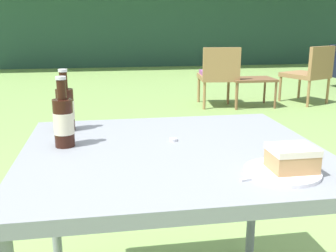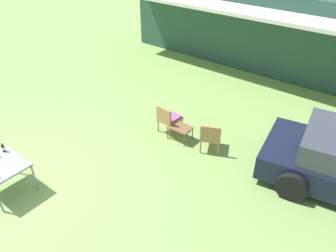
% 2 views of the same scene
% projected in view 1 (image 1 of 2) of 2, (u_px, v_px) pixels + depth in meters
% --- Properties ---
extents(cabin_building, '(11.34, 5.01, 2.78)m').
position_uv_depth(cabin_building, '(164.00, 11.00, 11.45)').
color(cabin_building, '#284C3D').
rests_on(cabin_building, ground_plane).
extents(wicker_chair_cushioned, '(0.52, 0.57, 0.80)m').
position_uv_depth(wicker_chair_cushioned, '(218.00, 73.00, 5.21)').
color(wicker_chair_cushioned, '#9E7547').
rests_on(wicker_chair_cushioned, ground_plane).
extents(wicker_chair_plain, '(0.66, 0.69, 0.80)m').
position_uv_depth(wicker_chair_plain, '(310.00, 71.00, 5.40)').
color(wicker_chair_plain, '#9E7547').
rests_on(wicker_chair_plain, ground_plane).
extents(garden_side_table, '(0.58, 0.41, 0.38)m').
position_uv_depth(garden_side_table, '(252.00, 81.00, 5.23)').
color(garden_side_table, brown).
rests_on(garden_side_table, ground_plane).
extents(patio_table, '(0.97, 0.86, 0.71)m').
position_uv_depth(patio_table, '(173.00, 166.00, 1.30)').
color(patio_table, gray).
rests_on(patio_table, ground_plane).
extents(cake_on_plate, '(0.21, 0.21, 0.08)m').
position_uv_depth(cake_on_plate, '(288.00, 163.00, 1.07)').
color(cake_on_plate, white).
rests_on(cake_on_plate, patio_table).
extents(cola_bottle_near, '(0.07, 0.07, 0.23)m').
position_uv_depth(cola_bottle_near, '(65.00, 108.00, 1.47)').
color(cola_bottle_near, black).
rests_on(cola_bottle_near, patio_table).
extents(cola_bottle_far, '(0.07, 0.07, 0.23)m').
position_uv_depth(cola_bottle_far, '(64.00, 121.00, 1.28)').
color(cola_bottle_far, black).
rests_on(cola_bottle_far, patio_table).
extents(fork, '(0.20, 0.05, 0.01)m').
position_uv_depth(fork, '(273.00, 175.00, 1.05)').
color(fork, silver).
rests_on(fork, patio_table).
extents(loose_bottle_cap, '(0.03, 0.03, 0.01)m').
position_uv_depth(loose_bottle_cap, '(173.00, 140.00, 1.36)').
color(loose_bottle_cap, silver).
rests_on(loose_bottle_cap, patio_table).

